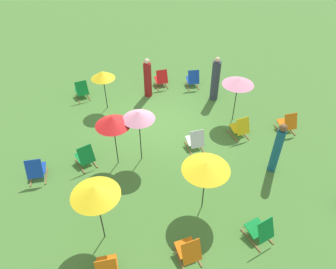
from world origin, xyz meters
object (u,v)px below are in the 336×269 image
at_px(deckchair_12, 195,140).
at_px(person_2, 215,80).
at_px(deckchair_2, 36,170).
at_px(umbrella_2, 238,81).
at_px(deckchair_10, 161,79).
at_px(person_0, 277,149).
at_px(deckchair_3, 193,79).
at_px(umbrella_5, 139,115).
at_px(deckchair_5, 107,269).
at_px(deckchair_9, 288,123).
at_px(umbrella_0, 113,121).
at_px(deckchair_0, 261,230).
at_px(deckchair_7, 240,128).
at_px(deckchair_1, 85,157).
at_px(umbrella_3, 95,191).
at_px(umbrella_1, 103,75).
at_px(person_1, 148,79).
at_px(deckchair_4, 189,251).
at_px(deckchair_8, 82,91).

height_order(deckchair_12, person_2, person_2).
height_order(deckchair_2, deckchair_12, same).
height_order(umbrella_2, person_2, person_2).
height_order(deckchair_10, person_0, person_0).
height_order(deckchair_10, umbrella_2, umbrella_2).
bearing_deg(deckchair_3, umbrella_5, 58.83).
distance_m(deckchair_2, deckchair_5, 4.11).
xyz_separation_m(deckchair_9, umbrella_0, (6.18, -0.29, 1.36)).
xyz_separation_m(deckchair_0, deckchair_7, (-1.49, -3.92, 0.00)).
height_order(deckchair_2, person_2, person_2).
relative_size(deckchair_1, deckchair_10, 1.04).
bearing_deg(deckchair_1, umbrella_5, 154.68).
height_order(deckchair_7, umbrella_3, umbrella_3).
bearing_deg(deckchair_12, umbrella_5, -1.68).
xyz_separation_m(deckchair_5, umbrella_1, (-1.16, -6.98, 1.13)).
bearing_deg(deckchair_5, umbrella_0, -98.51).
bearing_deg(umbrella_5, person_1, -108.59).
bearing_deg(deckchair_10, person_1, 36.96).
distance_m(deckchair_9, umbrella_5, 5.59).
bearing_deg(deckchair_4, deckchair_8, -81.98).
height_order(deckchair_4, deckchair_5, same).
bearing_deg(deckchair_5, deckchair_12, -129.29).
relative_size(deckchair_9, person_1, 0.49).
bearing_deg(person_0, umbrella_5, -100.92).
xyz_separation_m(deckchair_3, umbrella_5, (3.30, 3.77, 1.42)).
xyz_separation_m(deckchair_10, person_1, (0.74, 0.53, 0.43)).
distance_m(deckchair_4, umbrella_1, 7.27).
distance_m(deckchair_10, person_2, 2.47).
distance_m(deckchair_10, person_0, 6.30).
bearing_deg(deckchair_3, deckchair_12, 79.80).
bearing_deg(umbrella_3, umbrella_1, -100.35).
relative_size(deckchair_2, deckchair_7, 1.00).
relative_size(deckchair_4, deckchair_7, 1.00).
bearing_deg(umbrella_2, deckchair_9, 140.13).
bearing_deg(deckchair_7, deckchair_2, -3.76).
bearing_deg(umbrella_1, deckchair_12, 125.96).
relative_size(deckchair_5, person_2, 0.44).
bearing_deg(umbrella_2, deckchair_2, 7.15).
bearing_deg(umbrella_0, deckchair_8, -81.23).
bearing_deg(person_0, deckchair_8, -125.31).
relative_size(umbrella_0, umbrella_3, 0.96).
relative_size(deckchair_5, umbrella_0, 0.44).
distance_m(deckchair_2, person_0, 7.40).
relative_size(deckchair_3, deckchair_4, 1.00).
bearing_deg(deckchair_10, deckchair_3, 162.55).
bearing_deg(umbrella_5, deckchair_12, 177.32).
height_order(deckchair_0, deckchair_2, same).
height_order(deckchair_0, deckchair_5, same).
bearing_deg(umbrella_5, deckchair_5, 64.63).
xyz_separation_m(deckchair_8, deckchair_9, (-6.84, 4.56, 0.00)).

